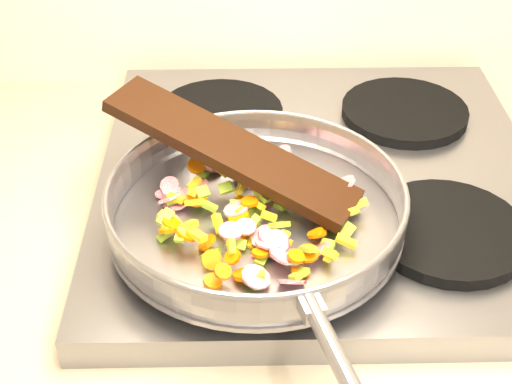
{
  "coord_description": "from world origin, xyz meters",
  "views": [
    {
      "loc": [
        -0.8,
        0.87,
        1.5
      ],
      "look_at": [
        -0.79,
        1.54,
        1.0
      ],
      "focal_mm": 50.0,
      "sensor_mm": 36.0,
      "label": 1
    }
  ],
  "objects": [
    {
      "name": "saute_pan",
      "position": [
        -0.79,
        1.53,
        0.99
      ],
      "size": [
        0.39,
        0.55,
        0.05
      ],
      "rotation": [
        0.0,
        0.0,
        0.27
      ],
      "color": "#9E9EA5",
      "rests_on": "grate_fl"
    },
    {
      "name": "grate_fr",
      "position": [
        -0.56,
        1.52,
        0.95
      ],
      "size": [
        0.19,
        0.19,
        0.02
      ],
      "primitive_type": "cylinder",
      "color": "black",
      "rests_on": "cooktop"
    },
    {
      "name": "vegetable_heap",
      "position": [
        -0.79,
        1.54,
        0.97
      ],
      "size": [
        0.26,
        0.27,
        0.05
      ],
      "color": "red",
      "rests_on": "saute_pan"
    },
    {
      "name": "grate_fl",
      "position": [
        -0.84,
        1.52,
        0.95
      ],
      "size": [
        0.19,
        0.19,
        0.02
      ],
      "primitive_type": "cylinder",
      "color": "black",
      "rests_on": "cooktop"
    },
    {
      "name": "cooktop",
      "position": [
        -0.7,
        1.67,
        0.92
      ],
      "size": [
        0.6,
        0.6,
        0.04
      ],
      "primitive_type": "cube",
      "color": "#939399",
      "rests_on": "counter_top"
    },
    {
      "name": "wooden_spatula",
      "position": [
        -0.82,
        1.6,
        1.02
      ],
      "size": [
        0.32,
        0.22,
        0.09
      ],
      "primitive_type": "cube",
      "rotation": [
        0.0,
        -0.24,
        2.65
      ],
      "color": "black",
      "rests_on": "saute_pan"
    },
    {
      "name": "grate_br",
      "position": [
        -0.56,
        1.81,
        0.95
      ],
      "size": [
        0.19,
        0.19,
        0.02
      ],
      "primitive_type": "cylinder",
      "color": "black",
      "rests_on": "cooktop"
    },
    {
      "name": "grate_bl",
      "position": [
        -0.84,
        1.81,
        0.95
      ],
      "size": [
        0.19,
        0.19,
        0.02
      ],
      "primitive_type": "cylinder",
      "color": "black",
      "rests_on": "cooktop"
    }
  ]
}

